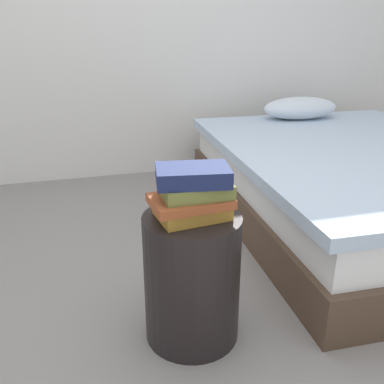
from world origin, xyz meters
The scene contains 7 objects.
ground_plane centered at (0.00, 0.00, 0.00)m, with size 8.00×8.00×0.00m, color gray.
bed centered at (1.22, 0.75, 0.23)m, with size 1.60×2.05×0.62m.
side_table centered at (0.00, 0.00, 0.25)m, with size 0.36×0.36×0.50m, color black.
book_ochre centered at (0.00, 0.00, 0.52)m, with size 0.24×0.17×0.05m, color #B7842D.
book_rust centered at (-0.01, -0.01, 0.56)m, with size 0.27×0.18×0.03m, color #994723.
book_olive centered at (0.01, 0.00, 0.60)m, with size 0.23×0.17×0.05m, color olive.
book_navy centered at (0.00, -0.01, 0.65)m, with size 0.24×0.16×0.06m, color #19234C.
Camera 1 is at (-0.36, -1.32, 1.13)m, focal length 40.39 mm.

